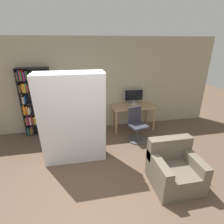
# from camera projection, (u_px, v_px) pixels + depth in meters

# --- Properties ---
(ground_plane) EXTENTS (16.00, 16.00, 0.00)m
(ground_plane) POSITION_uv_depth(u_px,v_px,m) (103.00, 220.00, 2.68)
(ground_plane) COLOR brown
(wall_back) EXTENTS (8.00, 0.06, 2.70)m
(wall_back) POSITION_uv_depth(u_px,v_px,m) (86.00, 86.00, 5.14)
(wall_back) COLOR tan
(wall_back) RESTS_ON ground
(desk) EXTENTS (1.29, 0.67, 0.74)m
(desk) POSITION_uv_depth(u_px,v_px,m) (133.00, 109.00, 5.31)
(desk) COLOR tan
(desk) RESTS_ON ground
(monitor) EXTENTS (0.58, 0.24, 0.46)m
(monitor) POSITION_uv_depth(u_px,v_px,m) (134.00, 96.00, 5.38)
(monitor) COLOR #B7B7BC
(monitor) RESTS_ON desk
(office_chair) EXTENTS (0.53, 0.53, 0.92)m
(office_chair) POSITION_uv_depth(u_px,v_px,m) (137.00, 127.00, 4.77)
(office_chair) COLOR #4C4C51
(office_chair) RESTS_ON ground
(bookshelf) EXTENTS (0.82, 0.26, 1.92)m
(bookshelf) POSITION_uv_depth(u_px,v_px,m) (34.00, 103.00, 4.90)
(bookshelf) COLOR black
(bookshelf) RESTS_ON ground
(mattress_near) EXTENTS (1.34, 0.38, 2.03)m
(mattress_near) POSITION_uv_depth(u_px,v_px,m) (73.00, 122.00, 3.56)
(mattress_near) COLOR silver
(mattress_near) RESTS_ON ground
(mattress_far) EXTENTS (1.34, 0.35, 2.03)m
(mattress_far) POSITION_uv_depth(u_px,v_px,m) (73.00, 118.00, 3.78)
(mattress_far) COLOR silver
(mattress_far) RESTS_ON ground
(armchair) EXTENTS (0.85, 0.80, 0.85)m
(armchair) POSITION_uv_depth(u_px,v_px,m) (174.00, 169.00, 3.28)
(armchair) COLOR #665B4C
(armchair) RESTS_ON ground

